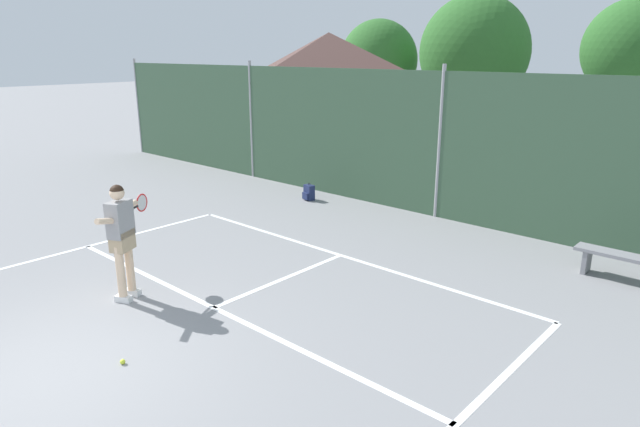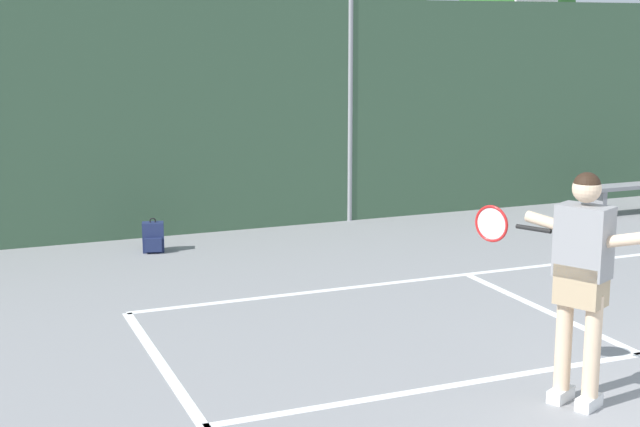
{
  "view_description": "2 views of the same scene",
  "coord_description": "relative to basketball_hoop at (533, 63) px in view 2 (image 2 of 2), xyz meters",
  "views": [
    {
      "loc": [
        6.33,
        -2.11,
        3.77
      ],
      "look_at": [
        -0.03,
        4.94,
        0.96
      ],
      "focal_mm": 30.86,
      "sensor_mm": 36.0,
      "label": 1
    },
    {
      "loc": [
        -5.73,
        -3.79,
        2.9
      ],
      "look_at": [
        -1.62,
        6.24,
        0.74
      ],
      "focal_mm": 51.71,
      "sensor_mm": 36.0,
      "label": 2
    }
  ],
  "objects": [
    {
      "name": "chainlink_fence",
      "position": [
        -4.4,
        -1.6,
        -0.63
      ],
      "size": [
        26.09,
        0.09,
        3.5
      ],
      "color": "#38563D",
      "rests_on": "ground"
    },
    {
      "name": "basketball_hoop",
      "position": [
        0.0,
        0.0,
        0.0
      ],
      "size": [
        0.9,
        0.67,
        3.55
      ],
      "color": "yellow",
      "rests_on": "ground"
    },
    {
      "name": "tennis_player",
      "position": [
        -5.69,
        -8.82,
        -1.2
      ],
      "size": [
        0.78,
        1.27,
        1.85
      ],
      "color": "silver",
      "rests_on": "ground"
    },
    {
      "name": "backpack_navy",
      "position": [
        -7.66,
        -2.52,
        -2.12
      ],
      "size": [
        0.31,
        0.29,
        0.46
      ],
      "color": "navy",
      "rests_on": "ground"
    },
    {
      "name": "courtside_bench",
      "position": [
        -0.04,
        -2.84,
        -1.95
      ],
      "size": [
        1.6,
        0.36,
        0.48
      ],
      "color": "gray",
      "rests_on": "ground"
    }
  ]
}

